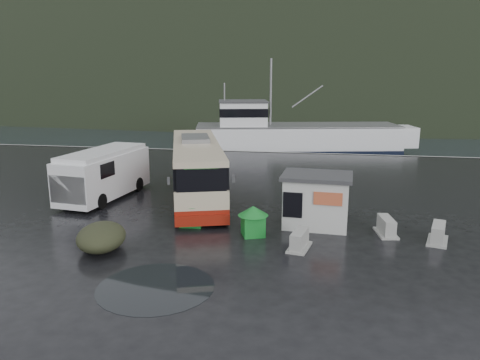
% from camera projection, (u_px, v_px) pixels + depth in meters
% --- Properties ---
extents(ground, '(160.00, 160.00, 0.00)m').
position_uv_depth(ground, '(169.00, 223.00, 21.47)').
color(ground, black).
rests_on(ground, ground).
extents(harbor_water, '(300.00, 180.00, 0.02)m').
position_uv_depth(harbor_water, '(295.00, 97.00, 127.13)').
color(harbor_water, black).
rests_on(harbor_water, ground).
extents(quay_edge, '(160.00, 0.60, 1.50)m').
position_uv_depth(quay_edge, '(241.00, 151.00, 40.68)').
color(quay_edge, '#999993').
rests_on(quay_edge, ground).
extents(headland, '(780.00, 540.00, 570.00)m').
position_uv_depth(headland, '(326.00, 84.00, 259.99)').
color(headland, black).
rests_on(headland, ground).
extents(coach_bus, '(6.17, 11.88, 3.26)m').
position_uv_depth(coach_bus, '(197.00, 196.00, 26.03)').
color(coach_bus, '#C5B395').
rests_on(coach_bus, ground).
extents(white_van, '(3.03, 6.66, 2.69)m').
position_uv_depth(white_van, '(106.00, 198.00, 25.68)').
color(white_van, white).
rests_on(white_van, ground).
extents(waste_bin_left, '(1.09, 1.09, 1.40)m').
position_uv_depth(waste_bin_left, '(192.00, 225.00, 21.15)').
color(waste_bin_left, '#157927').
rests_on(waste_bin_left, ground).
extents(waste_bin_right, '(1.19, 1.19, 1.29)m').
position_uv_depth(waste_bin_right, '(253.00, 235.00, 19.82)').
color(waste_bin_right, '#157927').
rests_on(waste_bin_right, ground).
extents(dome_tent, '(2.50, 3.01, 1.02)m').
position_uv_depth(dome_tent, '(102.00, 249.00, 18.26)').
color(dome_tent, '#2B2E1B').
rests_on(dome_tent, ground).
extents(ticket_kiosk, '(3.21, 2.52, 2.38)m').
position_uv_depth(ticket_kiosk, '(315.00, 226.00, 21.05)').
color(ticket_kiosk, beige).
rests_on(ticket_kiosk, ground).
extents(jersey_barrier_a, '(0.95, 1.57, 0.74)m').
position_uv_depth(jersey_barrier_a, '(386.00, 234.00, 19.94)').
color(jersey_barrier_a, '#999993').
rests_on(jersey_barrier_a, ground).
extents(jersey_barrier_b, '(1.00, 1.57, 0.73)m').
position_uv_depth(jersey_barrier_b, '(299.00, 248.00, 18.34)').
color(jersey_barrier_b, '#999993').
rests_on(jersey_barrier_b, ground).
extents(jersey_barrier_c, '(1.15, 1.67, 0.76)m').
position_uv_depth(jersey_barrier_c, '(437.00, 242.00, 19.04)').
color(jersey_barrier_c, '#999993').
rests_on(jersey_barrier_c, ground).
extents(fishing_trawler, '(23.66, 9.68, 9.24)m').
position_uv_depth(fishing_trawler, '(297.00, 142.00, 45.99)').
color(fishing_trawler, white).
rests_on(fishing_trawler, ground).
extents(puddles, '(8.70, 4.84, 0.01)m').
position_uv_depth(puddles, '(114.00, 290.00, 14.84)').
color(puddles, black).
rests_on(puddles, ground).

